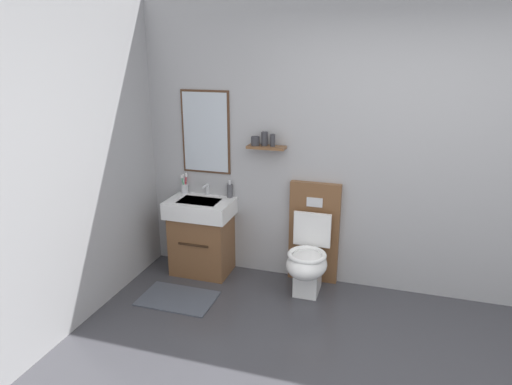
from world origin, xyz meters
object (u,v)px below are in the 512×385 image
(toothbrush_cup, at_px, (185,187))
(soap_dispenser, at_px, (230,190))
(toilet, at_px, (310,252))
(vanity_sink_left, at_px, (202,234))

(toothbrush_cup, xyz_separation_m, soap_dispenser, (0.49, 0.01, 0.01))
(toilet, relative_size, toothbrush_cup, 4.78)
(toilet, height_order, toothbrush_cup, toilet)
(toilet, bearing_deg, toothbrush_cup, 173.19)
(toilet, distance_m, soap_dispenser, 0.99)
(toothbrush_cup, bearing_deg, toilet, -6.81)
(vanity_sink_left, height_order, toothbrush_cup, toothbrush_cup)
(soap_dispenser, bearing_deg, vanity_sink_left, -147.03)
(toilet, relative_size, soap_dispenser, 5.84)
(vanity_sink_left, distance_m, toilet, 1.11)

